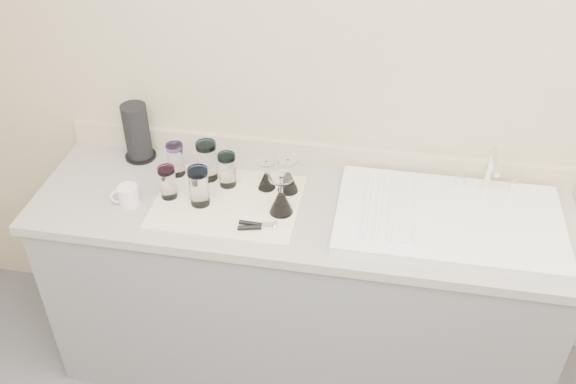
% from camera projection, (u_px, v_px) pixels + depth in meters
% --- Properties ---
extents(room_envelope, '(3.54, 3.50, 2.52)m').
position_uv_depth(room_envelope, '(192.00, 335.00, 1.10)').
color(room_envelope, '#535358').
rests_on(room_envelope, ground).
extents(counter_unit, '(2.06, 0.62, 0.90)m').
position_uv_depth(counter_unit, '(299.00, 289.00, 2.71)').
color(counter_unit, slate).
rests_on(counter_unit, ground).
extents(sink_unit, '(0.82, 0.50, 0.22)m').
position_uv_depth(sink_unit, '(449.00, 218.00, 2.35)').
color(sink_unit, white).
rests_on(sink_unit, counter_unit).
extents(dish_towel, '(0.55, 0.42, 0.01)m').
position_uv_depth(dish_towel, '(228.00, 202.00, 2.45)').
color(dish_towel, white).
rests_on(dish_towel, counter_unit).
extents(tumbler_teal, '(0.07, 0.07, 0.14)m').
position_uv_depth(tumbler_teal, '(176.00, 159.00, 2.55)').
color(tumbler_teal, white).
rests_on(tumbler_teal, dish_towel).
extents(tumbler_cyan, '(0.08, 0.08, 0.16)m').
position_uv_depth(tumbler_cyan, '(207.00, 161.00, 2.52)').
color(tumbler_cyan, white).
rests_on(tumbler_cyan, dish_towel).
extents(tumbler_purple, '(0.07, 0.07, 0.14)m').
position_uv_depth(tumbler_purple, '(227.00, 170.00, 2.49)').
color(tumbler_purple, white).
rests_on(tumbler_purple, dish_towel).
extents(tumbler_magenta, '(0.07, 0.07, 0.13)m').
position_uv_depth(tumbler_magenta, '(168.00, 182.00, 2.43)').
color(tumbler_magenta, white).
rests_on(tumbler_magenta, dish_towel).
extents(tumbler_blue, '(0.08, 0.08, 0.16)m').
position_uv_depth(tumbler_blue, '(199.00, 186.00, 2.39)').
color(tumbler_blue, white).
rests_on(tumbler_blue, dish_towel).
extents(goblet_back_left, '(0.07, 0.07, 0.13)m').
position_uv_depth(goblet_back_left, '(266.00, 179.00, 2.49)').
color(goblet_back_left, white).
rests_on(goblet_back_left, dish_towel).
extents(goblet_back_right, '(0.08, 0.08, 0.15)m').
position_uv_depth(goblet_back_right, '(288.00, 180.00, 2.47)').
color(goblet_back_right, white).
rests_on(goblet_back_right, dish_towel).
extents(goblet_front_right, '(0.09, 0.09, 0.16)m').
position_uv_depth(goblet_front_right, '(281.00, 200.00, 2.36)').
color(goblet_front_right, white).
rests_on(goblet_front_right, dish_towel).
extents(can_opener, '(0.14, 0.05, 0.02)m').
position_uv_depth(can_opener, '(258.00, 226.00, 2.32)').
color(can_opener, silver).
rests_on(can_opener, dish_towel).
extents(white_mug, '(0.12, 0.10, 0.08)m').
position_uv_depth(white_mug, '(128.00, 196.00, 2.42)').
color(white_mug, white).
rests_on(white_mug, counter_unit).
extents(paper_towel_roll, '(0.13, 0.13, 0.25)m').
position_uv_depth(paper_towel_roll, '(137.00, 133.00, 2.63)').
color(paper_towel_roll, black).
rests_on(paper_towel_roll, counter_unit).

